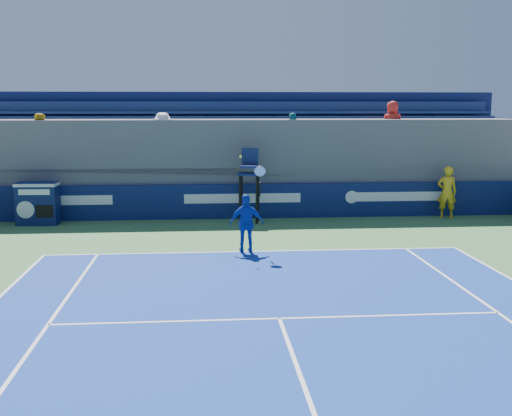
{
  "coord_description": "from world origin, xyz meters",
  "views": [
    {
      "loc": [
        -1.35,
        -4.71,
        3.82
      ],
      "look_at": [
        0.0,
        11.5,
        1.25
      ],
      "focal_mm": 45.0,
      "sensor_mm": 36.0,
      "label": 1
    }
  ],
  "objects": [
    {
      "name": "stadium_seating",
      "position": [
        0.01,
        19.14,
        1.84
      ],
      "size": [
        21.0,
        4.05,
        4.4
      ],
      "color": "#525257",
      "rests_on": "ground"
    },
    {
      "name": "back_hoarding",
      "position": [
        0.0,
        17.1,
        0.6
      ],
      "size": [
        20.4,
        0.21,
        1.2
      ],
      "color": "#0D184A",
      "rests_on": "ground"
    },
    {
      "name": "ball_person",
      "position": [
        7.03,
        16.54,
        0.91
      ],
      "size": [
        0.74,
        0.58,
        1.8
      ],
      "primitive_type": "imported",
      "rotation": [
        0.0,
        0.0,
        2.89
      ],
      "color": "gold",
      "rests_on": "apron"
    },
    {
      "name": "match_clock",
      "position": [
        -6.74,
        16.5,
        0.74
      ],
      "size": [
        1.35,
        0.79,
        1.4
      ],
      "color": "#0E1849",
      "rests_on": "ground"
    },
    {
      "name": "umpire_chair",
      "position": [
        0.18,
        16.35,
        1.53
      ],
      "size": [
        0.82,
        0.82,
        2.48
      ],
      "color": "black",
      "rests_on": "ground"
    },
    {
      "name": "tennis_player",
      "position": [
        -0.22,
        11.84,
        0.79
      ],
      "size": [
        0.94,
        0.41,
        2.57
      ],
      "color": "#1438A5",
      "rests_on": "apron"
    }
  ]
}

